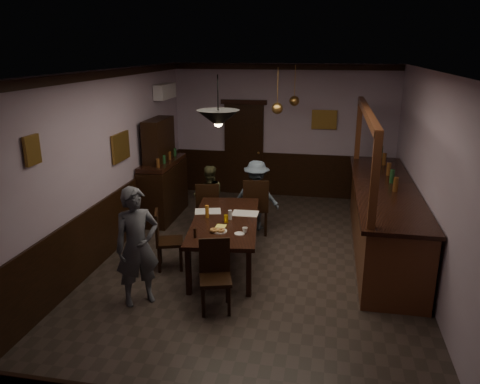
% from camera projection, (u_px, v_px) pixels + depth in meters
% --- Properties ---
extents(room, '(5.01, 8.01, 3.01)m').
position_uv_depth(room, '(256.00, 178.00, 6.84)').
color(room, '#2D2621').
rests_on(room, ground).
extents(dining_table, '(1.28, 2.31, 0.75)m').
position_uv_depth(dining_table, '(225.00, 223.00, 7.33)').
color(dining_table, black).
rests_on(dining_table, ground).
extents(chair_far_left, '(0.51, 0.51, 0.98)m').
position_uv_depth(chair_far_left, '(208.00, 206.00, 8.61)').
color(chair_far_left, black).
rests_on(chair_far_left, ground).
extents(chair_far_right, '(0.52, 0.52, 1.06)m').
position_uv_depth(chair_far_right, '(256.00, 204.00, 8.54)').
color(chair_far_right, black).
rests_on(chair_far_right, ground).
extents(chair_near, '(0.51, 0.51, 0.94)m').
position_uv_depth(chair_near, '(215.00, 272.00, 6.12)').
color(chair_near, black).
rests_on(chair_near, ground).
extents(chair_side, '(0.51, 0.51, 0.94)m').
position_uv_depth(chair_side, '(164.00, 237.00, 7.23)').
color(chair_side, black).
rests_on(chair_side, ground).
extents(person_standing, '(0.71, 0.68, 1.63)m').
position_uv_depth(person_standing, '(137.00, 246.00, 6.16)').
color(person_standing, '#4D4F58').
rests_on(person_standing, ground).
extents(person_seated_left, '(0.72, 0.65, 1.22)m').
position_uv_depth(person_seated_left, '(209.00, 197.00, 8.86)').
color(person_seated_left, '#45462A').
rests_on(person_seated_left, ground).
extents(person_seated_right, '(0.91, 0.60, 1.33)m').
position_uv_depth(person_seated_right, '(256.00, 195.00, 8.79)').
color(person_seated_right, slate).
rests_on(person_seated_right, ground).
extents(newspaper_left, '(0.48, 0.40, 0.01)m').
position_uv_depth(newspaper_left, '(208.00, 211.00, 7.66)').
color(newspaper_left, silver).
rests_on(newspaper_left, dining_table).
extents(newspaper_right, '(0.43, 0.31, 0.01)m').
position_uv_depth(newspaper_right, '(245.00, 213.00, 7.57)').
color(newspaper_right, silver).
rests_on(newspaper_right, dining_table).
extents(napkin, '(0.17, 0.17, 0.00)m').
position_uv_depth(napkin, '(221.00, 226.00, 7.04)').
color(napkin, '#FFF05D').
rests_on(napkin, dining_table).
extents(saucer, '(0.15, 0.15, 0.01)m').
position_uv_depth(saucer, '(239.00, 234.00, 6.74)').
color(saucer, white).
rests_on(saucer, dining_table).
extents(coffee_cup, '(0.09, 0.09, 0.07)m').
position_uv_depth(coffee_cup, '(245.00, 230.00, 6.76)').
color(coffee_cup, white).
rests_on(coffee_cup, saucer).
extents(pastry_plate, '(0.22, 0.22, 0.01)m').
position_uv_depth(pastry_plate, '(220.00, 231.00, 6.83)').
color(pastry_plate, white).
rests_on(pastry_plate, dining_table).
extents(pastry_ring_a, '(0.13, 0.13, 0.04)m').
position_uv_depth(pastry_ring_a, '(214.00, 230.00, 6.80)').
color(pastry_ring_a, '#C68C47').
rests_on(pastry_ring_a, pastry_plate).
extents(pastry_ring_b, '(0.13, 0.13, 0.04)m').
position_uv_depth(pastry_ring_b, '(221.00, 230.00, 6.79)').
color(pastry_ring_b, '#C68C47').
rests_on(pastry_ring_b, pastry_plate).
extents(soda_can, '(0.07, 0.07, 0.12)m').
position_uv_depth(soda_can, '(226.00, 219.00, 7.17)').
color(soda_can, yellow).
rests_on(soda_can, dining_table).
extents(beer_glass, '(0.06, 0.06, 0.20)m').
position_uv_depth(beer_glass, '(207.00, 212.00, 7.37)').
color(beer_glass, '#BF721E').
rests_on(beer_glass, dining_table).
extents(water_glass, '(0.06, 0.06, 0.15)m').
position_uv_depth(water_glass, '(230.00, 215.00, 7.29)').
color(water_glass, silver).
rests_on(water_glass, dining_table).
extents(pepper_mill, '(0.04, 0.04, 0.14)m').
position_uv_depth(pepper_mill, '(195.00, 233.00, 6.60)').
color(pepper_mill, black).
rests_on(pepper_mill, dining_table).
extents(sideboard, '(0.54, 1.52, 2.01)m').
position_uv_depth(sideboard, '(162.00, 179.00, 9.37)').
color(sideboard, black).
rests_on(sideboard, ground).
extents(bar_counter, '(0.99, 4.26, 2.39)m').
position_uv_depth(bar_counter, '(383.00, 216.00, 7.87)').
color(bar_counter, '#522A15').
rests_on(bar_counter, ground).
extents(door_back, '(0.90, 0.06, 2.10)m').
position_uv_depth(door_back, '(244.00, 150.00, 10.84)').
color(door_back, black).
rests_on(door_back, ground).
extents(ac_unit, '(0.20, 0.85, 0.30)m').
position_uv_depth(ac_unit, '(165.00, 91.00, 9.70)').
color(ac_unit, white).
rests_on(ac_unit, ground).
extents(picture_left_small, '(0.04, 0.28, 0.36)m').
position_uv_depth(picture_left_small, '(32.00, 150.00, 5.59)').
color(picture_left_small, olive).
rests_on(picture_left_small, ground).
extents(picture_left_large, '(0.04, 0.62, 0.48)m').
position_uv_depth(picture_left_large, '(121.00, 147.00, 7.97)').
color(picture_left_large, olive).
rests_on(picture_left_large, ground).
extents(picture_back, '(0.55, 0.04, 0.42)m').
position_uv_depth(picture_back, '(324.00, 120.00, 10.30)').
color(picture_back, olive).
rests_on(picture_back, ground).
extents(pendant_iron, '(0.56, 0.56, 0.67)m').
position_uv_depth(pendant_iron, '(218.00, 119.00, 6.05)').
color(pendant_iron, black).
rests_on(pendant_iron, ground).
extents(pendant_brass_mid, '(0.20, 0.20, 0.81)m').
position_uv_depth(pendant_brass_mid, '(277.00, 108.00, 8.21)').
color(pendant_brass_mid, '#BF8C3F').
rests_on(pendant_brass_mid, ground).
extents(pendant_brass_far, '(0.20, 0.20, 0.81)m').
position_uv_depth(pendant_brass_far, '(294.00, 101.00, 9.36)').
color(pendant_brass_far, '#BF8C3F').
rests_on(pendant_brass_far, ground).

